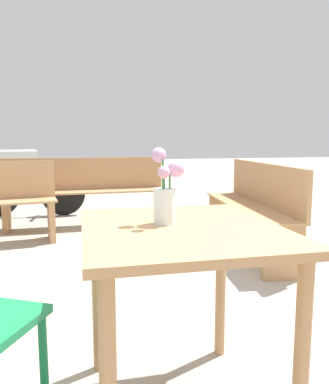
{
  "coord_description": "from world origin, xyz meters",
  "views": [
    {
      "loc": [
        -0.39,
        -1.3,
        1.06
      ],
      "look_at": [
        -0.05,
        0.05,
        0.87
      ],
      "focal_mm": 35.0,
      "sensor_mm": 36.0,
      "label": 1
    }
  ],
  "objects_px": {
    "bench_middle": "(255,203)",
    "bench_far": "(86,188)",
    "table_front": "(181,258)",
    "bicycle": "(30,193)",
    "flower_vase": "(165,196)"
  },
  "relations": [
    {
      "from": "table_front",
      "to": "bicycle",
      "type": "distance_m",
      "value": 4.37
    },
    {
      "from": "bench_middle",
      "to": "bench_far",
      "type": "distance_m",
      "value": 2.15
    },
    {
      "from": "bench_middle",
      "to": "bicycle",
      "type": "height_order",
      "value": "bench_middle"
    },
    {
      "from": "table_front",
      "to": "bench_far",
      "type": "xyz_separation_m",
      "value": [
        -0.22,
        3.45,
        -0.15
      ]
    },
    {
      "from": "bench_middle",
      "to": "bench_far",
      "type": "height_order",
      "value": "same"
    },
    {
      "from": "flower_vase",
      "to": "bench_middle",
      "type": "bearing_deg",
      "value": 54.18
    },
    {
      "from": "table_front",
      "to": "bicycle",
      "type": "relative_size",
      "value": 0.55
    },
    {
      "from": "flower_vase",
      "to": "bench_far",
      "type": "height_order",
      "value": "flower_vase"
    },
    {
      "from": "bench_middle",
      "to": "bench_far",
      "type": "bearing_deg",
      "value": 135.69
    },
    {
      "from": "flower_vase",
      "to": "bicycle",
      "type": "height_order",
      "value": "flower_vase"
    },
    {
      "from": "bench_middle",
      "to": "bicycle",
      "type": "distance_m",
      "value": 3.25
    },
    {
      "from": "table_front",
      "to": "flower_vase",
      "type": "relative_size",
      "value": 2.89
    },
    {
      "from": "bicycle",
      "to": "bench_far",
      "type": "bearing_deg",
      "value": -47.39
    },
    {
      "from": "bicycle",
      "to": "flower_vase",
      "type": "bearing_deg",
      "value": -77.73
    },
    {
      "from": "flower_vase",
      "to": "bench_middle",
      "type": "xyz_separation_m",
      "value": [
        1.37,
        1.9,
        -0.39
      ]
    }
  ]
}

